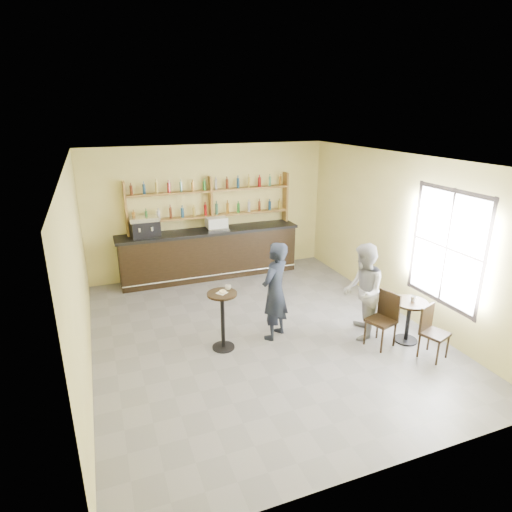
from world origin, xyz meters
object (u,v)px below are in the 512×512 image
object	(u,v)px
chair_south	(435,333)
patron_second	(363,291)
espresso_machine	(145,227)
pedestal_table	(223,321)
cafe_table	(408,321)
man_main	(275,291)
bar_counter	(210,253)
pastry_case	(217,223)
chair_west	(381,320)

from	to	relation	value
chair_south	patron_second	world-z (taller)	patron_second
espresso_machine	patron_second	distance (m)	5.12
pedestal_table	cafe_table	xyz separation A→B (m)	(3.16, -0.95, -0.14)
man_main	cafe_table	xyz separation A→B (m)	(2.17, -1.00, -0.52)
pedestal_table	espresso_machine	bearing A→B (deg)	103.66
bar_counter	cafe_table	distance (m)	5.01
pastry_case	patron_second	distance (m)	4.21
pastry_case	cafe_table	distance (m)	5.00
bar_counter	pastry_case	distance (m)	0.78
pedestal_table	cafe_table	distance (m)	3.31
espresso_machine	pastry_case	size ratio (longest dim) A/B	1.28
pedestal_table	patron_second	xyz separation A→B (m)	(2.49, -0.47, 0.36)
bar_counter	cafe_table	xyz separation A→B (m)	(2.48, -4.35, -0.21)
espresso_machine	pedestal_table	world-z (taller)	espresso_machine
bar_counter	chair_west	bearing A→B (deg)	-65.86
pastry_case	chair_west	xyz separation A→B (m)	(1.73, -4.30, -0.86)
man_main	espresso_machine	bearing A→B (deg)	-98.39
bar_counter	cafe_table	bearing A→B (deg)	-60.34
man_main	cafe_table	world-z (taller)	man_main
espresso_machine	patron_second	bearing A→B (deg)	-57.50
cafe_table	pedestal_table	bearing A→B (deg)	163.31
bar_counter	espresso_machine	distance (m)	1.73
bar_counter	espresso_machine	size ratio (longest dim) A/B	6.90
pastry_case	pedestal_table	size ratio (longest dim) A/B	0.48
bar_counter	espresso_machine	bearing A→B (deg)	180.00
pedestal_table	cafe_table	size ratio (longest dim) A/B	1.35
patron_second	chair_south	bearing A→B (deg)	64.43
espresso_machine	pedestal_table	distance (m)	3.61
chair_west	chair_south	size ratio (longest dim) A/B	1.08
bar_counter	pedestal_table	distance (m)	3.47
pastry_case	patron_second	world-z (taller)	patron_second
pedestal_table	patron_second	world-z (taller)	patron_second
patron_second	chair_west	bearing A→B (deg)	46.64
espresso_machine	chair_west	bearing A→B (deg)	-59.46
pastry_case	chair_west	distance (m)	4.71
cafe_table	chair_south	size ratio (longest dim) A/B	0.86
chair_south	espresso_machine	bearing A→B (deg)	109.15
bar_counter	patron_second	bearing A→B (deg)	-65.00
patron_second	pedestal_table	bearing A→B (deg)	-69.89
pastry_case	chair_west	bearing A→B (deg)	-65.17
pedestal_table	pastry_case	bearing A→B (deg)	75.44
man_main	chair_west	world-z (taller)	man_main
espresso_machine	chair_south	world-z (taller)	espresso_machine
pedestal_table	man_main	bearing A→B (deg)	3.02
espresso_machine	pastry_case	bearing A→B (deg)	-8.13
pastry_case	chair_west	world-z (taller)	pastry_case
cafe_table	bar_counter	bearing A→B (deg)	119.66
bar_counter	pastry_case	size ratio (longest dim) A/B	8.80
pastry_case	espresso_machine	bearing A→B (deg)	-177.10
man_main	chair_west	bearing A→B (deg)	112.59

